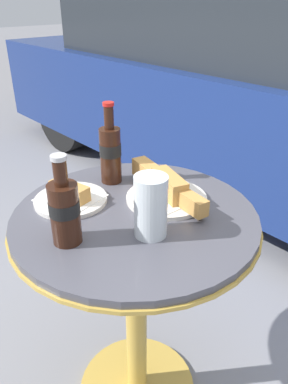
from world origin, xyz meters
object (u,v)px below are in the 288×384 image
object	(u,v)px
cola_bottle_right	(65,210)
lunch_plate_near	(166,189)
bistro_table	(136,269)
lunch_plate_far	(70,197)
cola_bottle_left	(110,152)
parked_car	(242,88)
drinking_glass	(151,209)

from	to	relation	value
cola_bottle_right	lunch_plate_near	bearing A→B (deg)	89.30
bistro_table	lunch_plate_far	distance (m)	0.28
cola_bottle_left	cola_bottle_right	size ratio (longest dim) A/B	1.13
lunch_plate_near	lunch_plate_far	xyz separation A→B (m)	(-0.16, -0.21, -0.01)
parked_car	cola_bottle_right	bearing A→B (deg)	-65.12
cola_bottle_left	lunch_plate_near	size ratio (longest dim) A/B	0.76
bistro_table	drinking_glass	distance (m)	0.28
drinking_glass	cola_bottle_right	bearing A→B (deg)	-123.16
cola_bottle_left	bistro_table	bearing A→B (deg)	-19.68
drinking_glass	lunch_plate_near	xyz separation A→B (m)	(-0.10, 0.15, -0.04)
cola_bottle_left	lunch_plate_far	bearing A→B (deg)	-80.18
cola_bottle_left	lunch_plate_far	xyz separation A→B (m)	(0.03, -0.16, -0.08)
cola_bottle_right	lunch_plate_far	xyz separation A→B (m)	(-0.15, 0.10, -0.07)
cola_bottle_right	lunch_plate_far	bearing A→B (deg)	146.20
cola_bottle_left	lunch_plate_near	xyz separation A→B (m)	(0.19, 0.05, -0.07)
lunch_plate_near	drinking_glass	bearing A→B (deg)	-55.95
bistro_table	lunch_plate_near	size ratio (longest dim) A/B	2.28
cola_bottle_left	lunch_plate_near	bearing A→B (deg)	14.61
lunch_plate_far	parked_car	size ratio (longest dim) A/B	0.05
parked_car	lunch_plate_far	bearing A→B (deg)	-67.78
drinking_glass	lunch_plate_far	xyz separation A→B (m)	(-0.26, -0.06, -0.06)
lunch_plate_near	lunch_plate_far	size ratio (longest dim) A/B	1.59
cola_bottle_left	drinking_glass	world-z (taller)	cola_bottle_left
bistro_table	lunch_plate_near	bearing A→B (deg)	91.46
bistro_table	lunch_plate_near	distance (m)	0.25
cola_bottle_right	parked_car	world-z (taller)	parked_car
drinking_glass	lunch_plate_near	distance (m)	0.19
cola_bottle_right	cola_bottle_left	bearing A→B (deg)	124.44
lunch_plate_far	lunch_plate_near	bearing A→B (deg)	53.19
cola_bottle_left	cola_bottle_right	distance (m)	0.32
bistro_table	lunch_plate_far	size ratio (longest dim) A/B	3.63
bistro_table	lunch_plate_far	bearing A→B (deg)	-149.45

